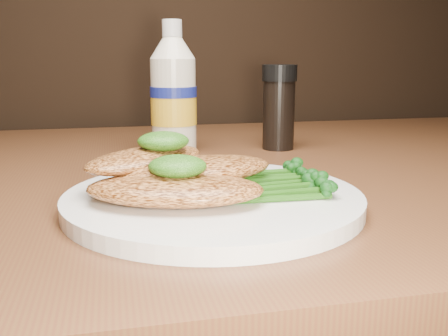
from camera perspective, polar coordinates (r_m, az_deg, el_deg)
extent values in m
cylinder|color=white|center=(0.48, -1.22, -3.60)|extent=(0.28, 0.28, 0.01)
ellipsoid|color=#C97D3F|center=(0.44, -5.62, -2.41)|extent=(0.17, 0.12, 0.03)
ellipsoid|color=#C97D3F|center=(0.48, -2.91, -0.18)|extent=(0.17, 0.11, 0.02)
ellipsoid|color=#C97D3F|center=(0.50, -8.87, 1.00)|extent=(0.15, 0.14, 0.02)
ellipsoid|color=#0F3508|center=(0.45, -5.31, 0.20)|extent=(0.06, 0.06, 0.02)
ellipsoid|color=#0F3508|center=(0.50, -6.92, 3.05)|extent=(0.06, 0.05, 0.02)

